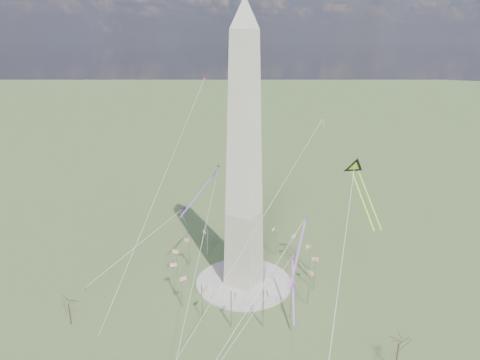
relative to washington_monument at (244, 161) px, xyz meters
The scene contains 14 objects.
ground 47.95m from the washington_monument, ahead, with size 2000.00×2000.00×0.00m, color #496432.
plaza 47.55m from the washington_monument, ahead, with size 36.00×36.00×0.80m, color beige.
washington_monument is the anchor object (origin of this frame).
flagpole_ring 40.68m from the washington_monument, 169.63° to the right, with size 54.40×54.40×13.00m.
tree_near 72.36m from the washington_monument, 15.04° to the right, with size 7.59×7.59×13.28m.
tree_far 73.04m from the washington_monument, 124.55° to the right, with size 6.56×6.56×11.48m.
person_west 75.01m from the washington_monument, 142.72° to the right, with size 0.73×0.57×1.51m, color gray.
kite_delta_black 37.21m from the washington_monument, 19.00° to the left, with size 17.89×19.11×17.59m.
kite_diamond_purple 39.74m from the washington_monument, behind, with size 2.39×2.89×8.46m.
kite_streamer_left 34.13m from the washington_monument, 19.27° to the right, with size 6.20×21.43×14.92m.
kite_streamer_mid 21.08m from the washington_monument, behind, with size 3.59×22.09×15.17m.
kite_streamer_right 43.27m from the washington_monument, 12.19° to the right, with size 10.83×18.91×14.25m.
kite_small_red 62.93m from the washington_monument, 139.08° to the left, with size 1.45×2.32×5.18m.
kite_small_white 42.25m from the washington_monument, 71.72° to the left, with size 1.43×2.18×4.73m.
Camera 1 is at (73.55, -120.82, 87.37)m, focal length 32.00 mm.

